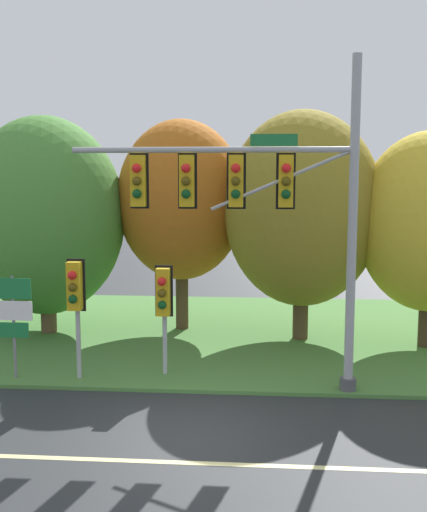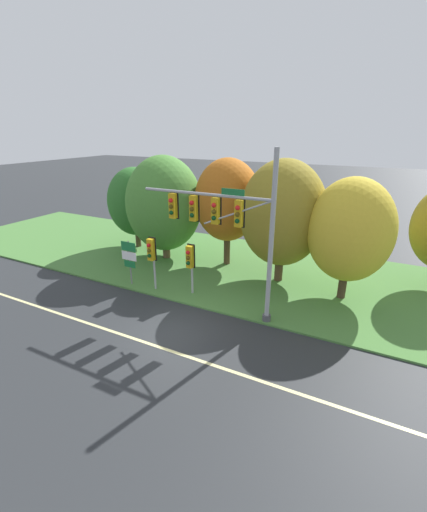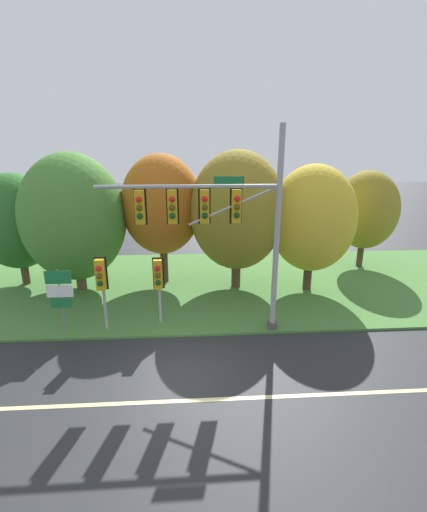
{
  "view_description": "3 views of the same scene",
  "coord_description": "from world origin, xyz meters",
  "px_view_note": "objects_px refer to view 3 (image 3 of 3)",
  "views": [
    {
      "loc": [
        1.59,
        -12.43,
        5.41
      ],
      "look_at": [
        0.26,
        4.1,
        3.18
      ],
      "focal_mm": 45.0,
      "sensor_mm": 36.0,
      "label": 1
    },
    {
      "loc": [
        7.9,
        -11.04,
        8.76
      ],
      "look_at": [
        0.7,
        2.98,
        2.83
      ],
      "focal_mm": 24.0,
      "sensor_mm": 36.0,
      "label": 2
    },
    {
      "loc": [
        0.43,
        -9.69,
        6.98
      ],
      "look_at": [
        1.31,
        4.04,
        2.89
      ],
      "focal_mm": 24.0,
      "sensor_mm": 36.0,
      "label": 3
    }
  ],
  "objects_px": {
    "traffic_signal_mast": "(220,218)",
    "tree_right_far": "(366,210)",
    "pedestrian_signal_near_kerb": "(158,278)",
    "tree_behind_signpost": "(162,205)",
    "tree_nearest_road": "(17,222)",
    "tree_mid_verge": "(237,211)",
    "route_sign_post": "(60,292)",
    "pedestrian_signal_further_along": "(101,279)",
    "tree_left_of_mast": "(74,218)",
    "tree_tall_centre": "(312,219)"
  },
  "relations": [
    {
      "from": "pedestrian_signal_near_kerb",
      "to": "tree_right_far",
      "type": "xyz_separation_m",
      "value": [
        12.11,
        7.1,
        1.52
      ]
    },
    {
      "from": "pedestrian_signal_near_kerb",
      "to": "pedestrian_signal_further_along",
      "type": "xyz_separation_m",
      "value": [
        -2.15,
        -0.49,
        0.18
      ]
    },
    {
      "from": "pedestrian_signal_near_kerb",
      "to": "tree_nearest_road",
      "type": "relative_size",
      "value": 0.48
    },
    {
      "from": "pedestrian_signal_further_along",
      "to": "tree_nearest_road",
      "type": "xyz_separation_m",
      "value": [
        -5.67,
        5.72,
        1.24
      ]
    },
    {
      "from": "pedestrian_signal_further_along",
      "to": "route_sign_post",
      "type": "bearing_deg",
      "value": 179.08
    },
    {
      "from": "tree_nearest_road",
      "to": "traffic_signal_mast",
      "type": "bearing_deg",
      "value": -30.06
    },
    {
      "from": "route_sign_post",
      "to": "tree_tall_centre",
      "type": "bearing_deg",
      "value": 19.11
    },
    {
      "from": "tree_mid_verge",
      "to": "route_sign_post",
      "type": "bearing_deg",
      "value": -148.94
    },
    {
      "from": "traffic_signal_mast",
      "to": "tree_right_far",
      "type": "relative_size",
      "value": 1.33
    },
    {
      "from": "tree_left_of_mast",
      "to": "pedestrian_signal_further_along",
      "type": "bearing_deg",
      "value": -63.48
    },
    {
      "from": "pedestrian_signal_further_along",
      "to": "tree_behind_signpost",
      "type": "height_order",
      "value": "tree_behind_signpost"
    },
    {
      "from": "tree_nearest_road",
      "to": "tree_mid_verge",
      "type": "relative_size",
      "value": 0.84
    },
    {
      "from": "route_sign_post",
      "to": "tree_nearest_road",
      "type": "bearing_deg",
      "value": 125.34
    },
    {
      "from": "traffic_signal_mast",
      "to": "tree_behind_signpost",
      "type": "relative_size",
      "value": 1.14
    },
    {
      "from": "tree_left_of_mast",
      "to": "tree_nearest_road",
      "type": "bearing_deg",
      "value": 163.09
    },
    {
      "from": "tree_behind_signpost",
      "to": "tree_mid_verge",
      "type": "relative_size",
      "value": 0.97
    },
    {
      "from": "pedestrian_signal_further_along",
      "to": "traffic_signal_mast",
      "type": "bearing_deg",
      "value": -2.92
    },
    {
      "from": "pedestrian_signal_further_along",
      "to": "tree_nearest_road",
      "type": "height_order",
      "value": "tree_nearest_road"
    },
    {
      "from": "pedestrian_signal_near_kerb",
      "to": "traffic_signal_mast",
      "type": "bearing_deg",
      "value": -16.55
    },
    {
      "from": "tree_right_far",
      "to": "tree_tall_centre",
      "type": "bearing_deg",
      "value": -141.75
    },
    {
      "from": "route_sign_post",
      "to": "traffic_signal_mast",
      "type": "bearing_deg",
      "value": -2.4
    },
    {
      "from": "route_sign_post",
      "to": "tree_left_of_mast",
      "type": "distance_m",
      "value": 5.18
    },
    {
      "from": "route_sign_post",
      "to": "tree_tall_centre",
      "type": "xyz_separation_m",
      "value": [
        11.24,
        3.9,
        2.07
      ]
    },
    {
      "from": "route_sign_post",
      "to": "tree_right_far",
      "type": "xyz_separation_m",
      "value": [
        15.9,
        7.57,
        1.87
      ]
    },
    {
      "from": "traffic_signal_mast",
      "to": "tree_behind_signpost",
      "type": "distance_m",
      "value": 6.38
    },
    {
      "from": "pedestrian_signal_near_kerb",
      "to": "tree_right_far",
      "type": "bearing_deg",
      "value": 30.38
    },
    {
      "from": "pedestrian_signal_near_kerb",
      "to": "tree_left_of_mast",
      "type": "relative_size",
      "value": 0.41
    },
    {
      "from": "traffic_signal_mast",
      "to": "tree_nearest_road",
      "type": "xyz_separation_m",
      "value": [
        -10.28,
        5.95,
        -1.15
      ]
    },
    {
      "from": "pedestrian_signal_near_kerb",
      "to": "pedestrian_signal_further_along",
      "type": "distance_m",
      "value": 2.22
    },
    {
      "from": "route_sign_post",
      "to": "tree_behind_signpost",
      "type": "xyz_separation_m",
      "value": [
        3.61,
        5.54,
        2.6
      ]
    },
    {
      "from": "traffic_signal_mast",
      "to": "tree_left_of_mast",
      "type": "xyz_separation_m",
      "value": [
        -6.96,
        4.94,
        -0.8
      ]
    },
    {
      "from": "tree_left_of_mast",
      "to": "tree_right_far",
      "type": "distance_m",
      "value": 16.86
    },
    {
      "from": "tree_nearest_road",
      "to": "tree_mid_verge",
      "type": "height_order",
      "value": "tree_mid_verge"
    },
    {
      "from": "pedestrian_signal_further_along",
      "to": "route_sign_post",
      "type": "distance_m",
      "value": 1.72
    },
    {
      "from": "pedestrian_signal_further_along",
      "to": "tree_left_of_mast",
      "type": "bearing_deg",
      "value": 116.52
    },
    {
      "from": "traffic_signal_mast",
      "to": "tree_right_far",
      "type": "xyz_separation_m",
      "value": [
        9.65,
        7.83,
        -1.05
      ]
    },
    {
      "from": "tree_nearest_road",
      "to": "tree_mid_verge",
      "type": "xyz_separation_m",
      "value": [
        11.56,
        -1.16,
        0.62
      ]
    },
    {
      "from": "pedestrian_signal_further_along",
      "to": "tree_right_far",
      "type": "distance_m",
      "value": 16.21
    },
    {
      "from": "tree_mid_verge",
      "to": "tree_right_far",
      "type": "height_order",
      "value": "tree_mid_verge"
    },
    {
      "from": "traffic_signal_mast",
      "to": "tree_mid_verge",
      "type": "xyz_separation_m",
      "value": [
        1.27,
        4.79,
        -0.52
      ]
    },
    {
      "from": "traffic_signal_mast",
      "to": "tree_mid_verge",
      "type": "relative_size",
      "value": 1.11
    },
    {
      "from": "tree_left_of_mast",
      "to": "tree_mid_verge",
      "type": "relative_size",
      "value": 0.98
    },
    {
      "from": "tree_tall_centre",
      "to": "tree_right_far",
      "type": "bearing_deg",
      "value": 38.25
    },
    {
      "from": "route_sign_post",
      "to": "tree_right_far",
      "type": "distance_m",
      "value": 17.71
    },
    {
      "from": "pedestrian_signal_further_along",
      "to": "tree_mid_verge",
      "type": "distance_m",
      "value": 7.67
    },
    {
      "from": "tree_nearest_road",
      "to": "tree_tall_centre",
      "type": "distance_m",
      "value": 15.39
    },
    {
      "from": "pedestrian_signal_near_kerb",
      "to": "tree_behind_signpost",
      "type": "bearing_deg",
      "value": 92.04
    },
    {
      "from": "tree_left_of_mast",
      "to": "tree_tall_centre",
      "type": "height_order",
      "value": "tree_left_of_mast"
    },
    {
      "from": "traffic_signal_mast",
      "to": "tree_behind_signpost",
      "type": "xyz_separation_m",
      "value": [
        -2.64,
        5.8,
        -0.32
      ]
    },
    {
      "from": "traffic_signal_mast",
      "to": "pedestrian_signal_further_along",
      "type": "height_order",
      "value": "traffic_signal_mast"
    }
  ]
}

